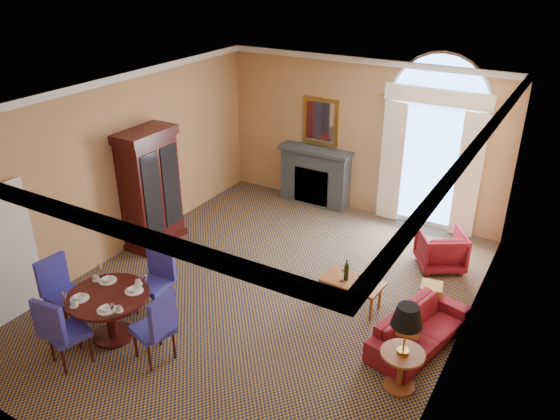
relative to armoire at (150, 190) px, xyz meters
The scene contains 12 objects.
ground 2.95m from the armoire, ahead, with size 7.50×7.50×0.00m, color #131C3E.
room_envelope 3.06m from the armoire, ahead, with size 6.04×7.52×3.45m.
armoire is the anchor object (origin of this frame).
dining_table 2.90m from the armoire, 60.12° to the right, with size 1.15×1.15×0.93m.
dining_chair_north 2.24m from the armoire, 46.23° to the right, with size 0.51×0.53×1.07m.
dining_chair_south 3.51m from the armoire, 67.78° to the right, with size 0.59×0.59×1.07m.
dining_chair_east 3.46m from the armoire, 46.69° to the right, with size 0.60×0.60×1.07m.
dining_chair_west 2.65m from the armoire, 78.45° to the right, with size 0.53×0.52×1.07m.
sofa 5.35m from the armoire, ahead, with size 1.75×0.68×0.51m, color maroon.
armchair 5.32m from the armoire, 20.29° to the left, with size 0.75×0.77×0.70m, color maroon.
coffee_table 4.13m from the armoire, ahead, with size 0.96×0.58×0.82m.
side_table 5.49m from the armoire, 14.16° to the right, with size 0.56×0.56×1.23m.
Camera 1 is at (3.97, -6.28, 5.09)m, focal length 35.00 mm.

